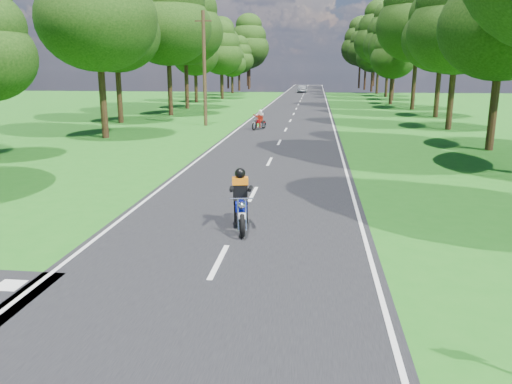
# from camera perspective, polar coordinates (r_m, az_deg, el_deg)

# --- Properties ---
(ground) EXTENTS (160.00, 160.00, 0.00)m
(ground) POSITION_cam_1_polar(r_m,az_deg,el_deg) (9.22, -6.68, -12.60)
(ground) COLOR #1D6316
(ground) RESTS_ON ground
(main_road) EXTENTS (7.00, 140.00, 0.02)m
(main_road) POSITION_cam_1_polar(r_m,az_deg,el_deg) (58.18, 4.87, 9.91)
(main_road) COLOR black
(main_road) RESTS_ON ground
(road_markings) EXTENTS (7.40, 140.00, 0.01)m
(road_markings) POSITION_cam_1_polar(r_m,az_deg,el_deg) (56.32, 4.66, 9.80)
(road_markings) COLOR silver
(road_markings) RESTS_ON main_road
(treeline) EXTENTS (40.00, 115.35, 14.78)m
(treeline) POSITION_cam_1_polar(r_m,az_deg,el_deg) (68.20, 6.60, 17.40)
(treeline) COLOR black
(treeline) RESTS_ON ground
(telegraph_pole) EXTENTS (1.20, 0.26, 8.00)m
(telegraph_pole) POSITION_cam_1_polar(r_m,az_deg,el_deg) (36.88, -5.92, 13.87)
(telegraph_pole) COLOR #382616
(telegraph_pole) RESTS_ON ground
(rider_near_blue) EXTENTS (0.97, 1.97, 1.57)m
(rider_near_blue) POSITION_cam_1_polar(r_m,az_deg,el_deg) (12.98, -1.77, -0.78)
(rider_near_blue) COLOR #0D1899
(rider_near_blue) RESTS_ON main_road
(rider_far_red) EXTENTS (1.11, 1.69, 1.34)m
(rider_far_red) POSITION_cam_1_polar(r_m,az_deg,el_deg) (34.30, 0.35, 8.27)
(rider_far_red) COLOR #9B0B13
(rider_far_red) RESTS_ON main_road
(distant_car) EXTENTS (1.76, 4.12, 1.39)m
(distant_car) POSITION_cam_1_polar(r_m,az_deg,el_deg) (87.28, 5.30, 11.72)
(distant_car) COLOR #B3B6BB
(distant_car) RESTS_ON main_road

